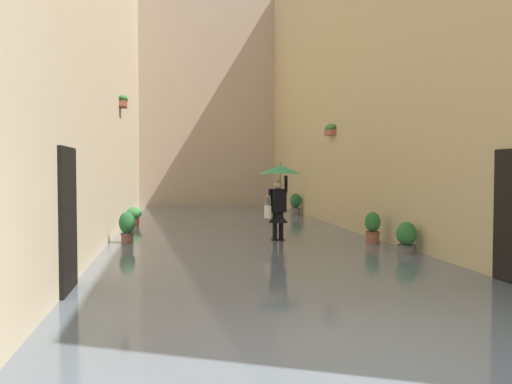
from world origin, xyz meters
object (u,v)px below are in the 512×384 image
at_px(potted_plant_mid_left, 295,204).
at_px(person_wading, 279,185).
at_px(potted_plant_far_left, 406,239).
at_px(potted_plant_near_right, 134,215).
at_px(potted_plant_near_left, 373,228).
at_px(potted_plant_mid_right, 127,227).

bearing_deg(potted_plant_mid_left, person_wading, 73.32).
relative_size(person_wading, potted_plant_far_left, 2.74).
xyz_separation_m(person_wading, potted_plant_mid_left, (-2.29, -7.64, -1.00)).
distance_m(person_wading, potted_plant_near_right, 6.10).
xyz_separation_m(person_wading, potted_plant_far_left, (-2.27, 2.53, -1.10)).
relative_size(person_wading, potted_plant_near_right, 3.11).
xyz_separation_m(potted_plant_near_left, potted_plant_far_left, (-0.13, 1.60, -0.06)).
relative_size(potted_plant_far_left, potted_plant_mid_left, 0.81).
xyz_separation_m(person_wading, potted_plant_near_left, (-2.14, 0.94, -1.04)).
height_order(person_wading, potted_plant_near_left, person_wading).
bearing_deg(potted_plant_mid_left, potted_plant_near_left, 89.01).
height_order(person_wading, potted_plant_mid_left, person_wading).
bearing_deg(potted_plant_far_left, potted_plant_near_left, -85.52).
distance_m(person_wading, potted_plant_far_left, 3.57).
relative_size(potted_plant_near_left, potted_plant_near_right, 1.27).
bearing_deg(potted_plant_mid_left, potted_plant_far_left, 89.87).
xyz_separation_m(potted_plant_near_left, potted_plant_near_right, (6.07, -5.47, -0.06)).
bearing_deg(potted_plant_near_left, potted_plant_mid_left, -90.99).
height_order(potted_plant_far_left, potted_plant_near_right, potted_plant_far_left).
bearing_deg(potted_plant_near_right, potted_plant_far_left, 131.22).
distance_m(potted_plant_far_left, potted_plant_mid_left, 10.18).
xyz_separation_m(potted_plant_near_left, potted_plant_mid_right, (5.95, -1.04, 0.02)).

